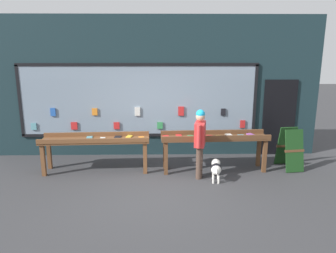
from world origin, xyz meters
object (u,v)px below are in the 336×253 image
small_dog (216,168)px  display_table_left (95,142)px  display_table_right (214,140)px  sandwich_board_sign (290,148)px  person_browsing (200,139)px

small_dog → display_table_left: bearing=84.2°
display_table_right → sandwich_board_sign: (1.90, 0.09, -0.24)m
small_dog → person_browsing: bearing=69.5°
display_table_right → person_browsing: (-0.41, -0.47, 0.17)m
person_browsing → small_dog: 0.75m
person_browsing → display_table_right: bearing=-28.8°
small_dog → sandwich_board_sign: size_ratio=0.62×
small_dog → sandwich_board_sign: 2.10m
person_browsing → sandwich_board_sign: bearing=-64.0°
display_table_right → sandwich_board_sign: sandwich_board_sign is taller
person_browsing → sandwich_board_sign: person_browsing is taller
display_table_left → small_dog: 2.92m
small_dog → sandwich_board_sign: sandwich_board_sign is taller
display_table_left → small_dog: size_ratio=4.11×
person_browsing → small_dog: (0.36, -0.19, -0.63)m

